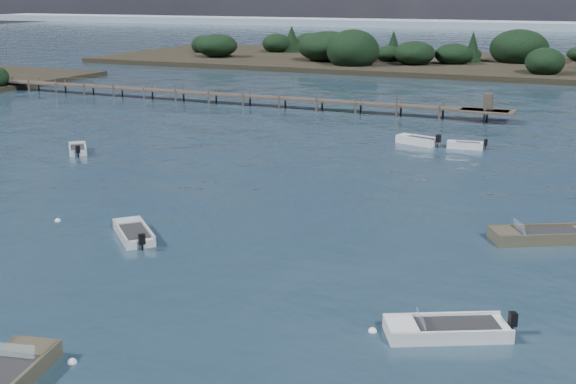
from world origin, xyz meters
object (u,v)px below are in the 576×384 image
at_px(dinghy_mid_grey, 134,235).
at_px(jetty, 246,96).
at_px(dinghy_mid_white_b, 539,238).
at_px(tender_far_white, 417,142).
at_px(dinghy_near_olive, 1,384).
at_px(tender_far_grey_b, 465,146).
at_px(tender_far_grey, 78,150).
at_px(dinghy_mid_white_a, 446,332).

relative_size(dinghy_mid_grey, jetty, 0.06).
distance_m(dinghy_mid_white_b, tender_far_white, 23.76).
xyz_separation_m(dinghy_mid_grey, dinghy_near_olive, (4.69, -13.69, 0.02)).
relative_size(tender_far_grey_b, tender_far_grey, 0.99).
xyz_separation_m(tender_far_white, jetty, (-22.20, 13.09, 0.80)).
height_order(tender_far_grey_b, tender_far_white, tender_far_white).
relative_size(dinghy_mid_white_a, dinghy_near_olive, 0.90).
bearing_deg(tender_far_grey_b, tender_far_grey, -153.54).
height_order(tender_far_grey_b, dinghy_near_olive, dinghy_near_olive).
xyz_separation_m(tender_far_grey_b, dinghy_mid_grey, (-11.41, -28.43, -0.01)).
relative_size(tender_far_grey_b, dinghy_mid_white_a, 0.68).
distance_m(tender_far_white, jetty, 25.79).
bearing_deg(jetty, tender_far_grey, -92.34).
height_order(dinghy_mid_grey, jetty, jetty).
xyz_separation_m(tender_far_grey_b, dinghy_mid_white_a, (5.33, -32.90, -0.01)).
xyz_separation_m(tender_far_white, dinghy_near_olive, (-2.84, -42.25, -0.02)).
relative_size(tender_far_grey_b, dinghy_mid_white_b, 0.63).
bearing_deg(dinghy_near_olive, dinghy_mid_white_a, 37.43).
height_order(dinghy_mid_white_a, jetty, jetty).
relative_size(tender_far_grey_b, dinghy_near_olive, 0.61).
bearing_deg(tender_far_grey, jetty, 87.66).
distance_m(dinghy_mid_white_b, jetty, 47.74).
bearing_deg(tender_far_white, dinghy_near_olive, -93.85).
bearing_deg(dinghy_mid_white_a, dinghy_mid_white_b, 80.20).
relative_size(dinghy_mid_white_a, tender_far_grey, 1.46).
bearing_deg(tender_far_grey_b, dinghy_mid_grey, -111.87).
xyz_separation_m(tender_far_grey_b, tender_far_white, (-3.87, 0.12, 0.03)).
bearing_deg(dinghy_mid_white_b, tender_far_grey_b, 109.65).
distance_m(dinghy_mid_white_a, jetty, 55.80).
xyz_separation_m(tender_far_grey_b, dinghy_mid_white_b, (7.42, -20.78, 0.02)).
height_order(dinghy_mid_white_b, jetty, jetty).
distance_m(dinghy_mid_white_a, tender_far_grey, 37.84).
distance_m(tender_far_grey_b, dinghy_mid_grey, 30.63).
bearing_deg(tender_far_white, dinghy_mid_grey, -104.79).
distance_m(tender_far_grey, dinghy_near_olive, 35.16).
bearing_deg(dinghy_mid_white_b, dinghy_mid_grey, -157.90).
bearing_deg(tender_far_grey, tender_far_white, 30.36).
bearing_deg(tender_far_grey, dinghy_mid_white_b, -11.87).
distance_m(dinghy_mid_white_a, dinghy_mid_grey, 17.32).
height_order(dinghy_mid_grey, tender_far_white, tender_far_white).
relative_size(dinghy_mid_grey, dinghy_mid_white_b, 0.75).
bearing_deg(jetty, dinghy_mid_white_b, -45.43).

